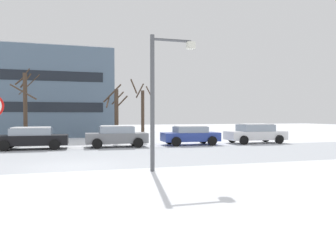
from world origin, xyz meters
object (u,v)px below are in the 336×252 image
street_lamp (161,87)px  parked_car_white (255,133)px  parked_car_black (32,138)px  parked_car_gray (116,136)px  parked_car_blue (190,135)px

street_lamp → parked_car_white: (10.03, 9.93, -2.37)m
parked_car_black → parked_car_gray: parked_car_gray is taller
street_lamp → parked_car_black: (-5.50, 9.92, -2.41)m
street_lamp → parked_car_black: street_lamp is taller
parked_car_black → parked_car_white: 15.53m
parked_car_black → parked_car_blue: (10.35, 0.00, -0.01)m
street_lamp → parked_car_white: street_lamp is taller
parked_car_blue → parked_car_gray: bearing=-179.8°
parked_car_gray → parked_car_white: 10.35m
parked_car_gray → parked_car_white: (10.35, 0.02, 0.02)m
street_lamp → parked_car_black: size_ratio=1.16×
parked_car_gray → parked_car_black: bearing=179.8°
street_lamp → parked_car_black: bearing=119.0°
street_lamp → parked_car_blue: 11.31m
street_lamp → parked_car_blue: (4.85, 9.92, -2.42)m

